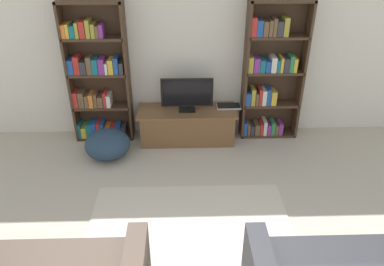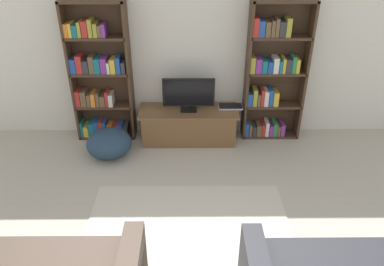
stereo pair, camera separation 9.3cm
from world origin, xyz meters
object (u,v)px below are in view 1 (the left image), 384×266
object	(u,v)px
tv_stand	(187,125)
television	(187,94)
beanbag_ottoman	(108,144)
bookshelf_left	(97,78)
bookshelf_right	(270,74)
laptop	(229,106)

from	to	relation	value
tv_stand	television	xyz separation A→B (m)	(0.00, -0.02, 0.52)
tv_stand	beanbag_ottoman	xyz separation A→B (m)	(-1.14, -0.44, -0.06)
bookshelf_left	tv_stand	size ratio (longest dim) A/B	1.40
bookshelf_right	television	size ratio (longest dim) A/B	2.73
laptop	television	bearing A→B (deg)	-170.62
bookshelf_left	tv_stand	xyz separation A→B (m)	(1.31, -0.16, -0.72)
television	beanbag_ottoman	bearing A→B (deg)	-159.66
bookshelf_left	tv_stand	bearing A→B (deg)	-7.10
laptop	beanbag_ottoman	distance (m)	1.87
laptop	beanbag_ottoman	bearing A→B (deg)	-163.43
bookshelf_right	laptop	bearing A→B (deg)	-172.50
tv_stand	bookshelf_right	bearing A→B (deg)	7.62
television	laptop	world-z (taller)	television
bookshelf_left	television	xyz separation A→B (m)	(1.31, -0.18, -0.20)
tv_stand	bookshelf_left	bearing A→B (deg)	172.90
television	laptop	distance (m)	0.69
television	laptop	bearing A→B (deg)	9.38
bookshelf_right	beanbag_ottoman	distance (m)	2.57
bookshelf_left	bookshelf_right	xyz separation A→B (m)	(2.53, 0.00, 0.03)
bookshelf_left	television	distance (m)	1.33
tv_stand	television	distance (m)	0.52
tv_stand	television	world-z (taller)	television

